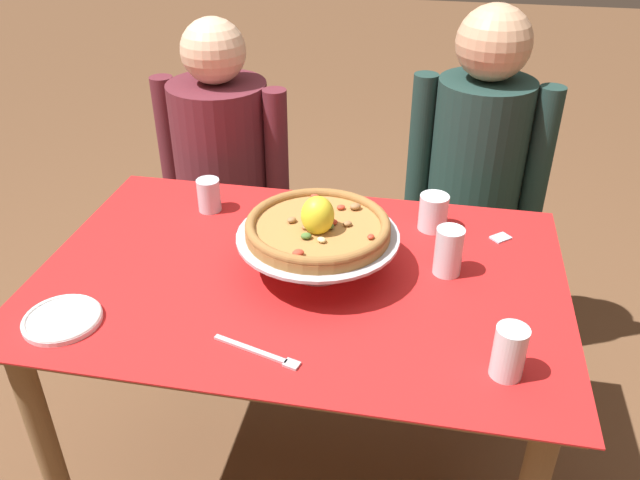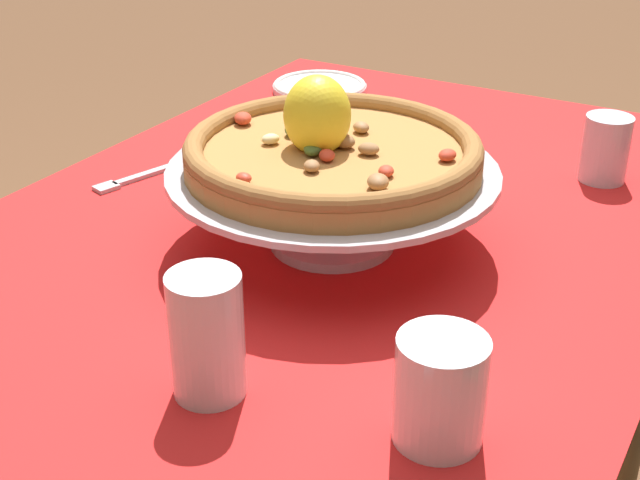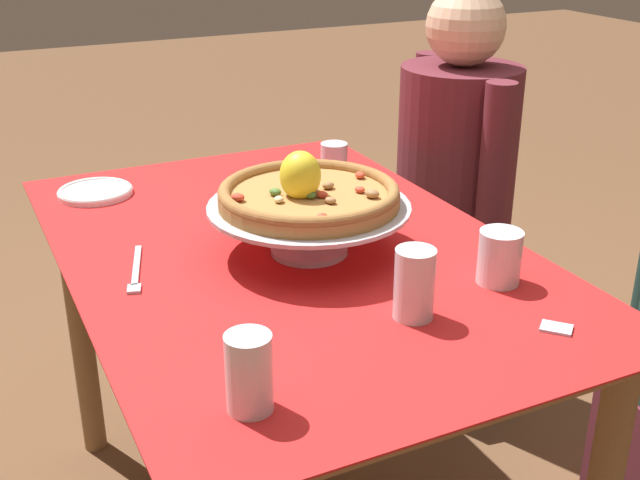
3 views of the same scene
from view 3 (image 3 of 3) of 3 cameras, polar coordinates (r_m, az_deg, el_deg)
The scene contains 11 objects.
dining_table at distance 1.67m, azimuth -2.19°, elevation -4.10°, with size 1.29×0.86×0.76m.
pizza_stand at distance 1.56m, azimuth -0.78°, elevation 1.74°, with size 0.40×0.40×0.10m.
pizza at distance 1.55m, azimuth -0.84°, elevation 3.32°, with size 0.35×0.35×0.11m.
water_glass_side_right at distance 1.34m, azimuth 6.67°, elevation -3.39°, with size 0.07×0.07×0.12m.
water_glass_back_left at distance 1.98m, azimuth 1.00°, elevation 5.37°, with size 0.07×0.07×0.09m.
water_glass_front_right at distance 1.11m, azimuth -5.02°, elevation -9.57°, with size 0.07×0.07×0.12m.
water_glass_back_right at distance 1.49m, azimuth 12.55°, elevation -1.35°, with size 0.08×0.08×0.10m.
side_plate at distance 1.97m, azimuth -15.59°, elevation 3.33°, with size 0.17×0.17×0.02m.
dinner_fork at distance 1.55m, azimuth -12.86°, elevation -2.18°, with size 0.20×0.08×0.01m.
sugar_packet at distance 1.38m, azimuth 16.35°, elevation -5.99°, with size 0.05×0.04×0.01m, color silver.
diner_left at distance 2.37m, azimuth 9.38°, elevation 2.35°, with size 0.49×0.38×1.20m.
Camera 3 is at (1.36, -0.59, 1.42)m, focal length 45.33 mm.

